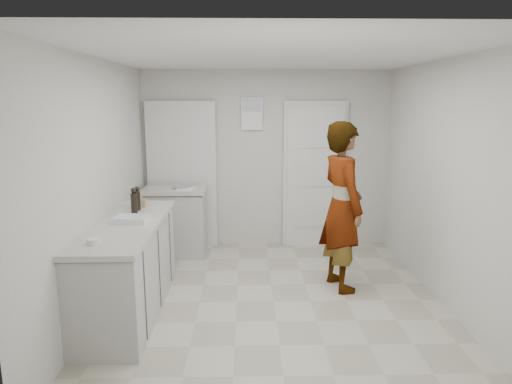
{
  "coord_description": "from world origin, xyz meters",
  "views": [
    {
      "loc": [
        -0.28,
        -4.49,
        2.08
      ],
      "look_at": [
        -0.18,
        0.4,
        1.1
      ],
      "focal_mm": 32.0,
      "sensor_mm": 36.0,
      "label": 1
    }
  ],
  "objects_px": {
    "egg_bowl": "(94,241)",
    "person": "(342,207)",
    "oil_cruet_a": "(134,201)",
    "cake_mix_box": "(137,200)",
    "oil_cruet_b": "(138,199)",
    "baking_dish": "(132,219)",
    "spice_jar": "(145,203)"
  },
  "relations": [
    {
      "from": "egg_bowl",
      "to": "person",
      "type": "bearing_deg",
      "value": 28.31
    },
    {
      "from": "oil_cruet_a",
      "to": "egg_bowl",
      "type": "bearing_deg",
      "value": -94.53
    },
    {
      "from": "cake_mix_box",
      "to": "oil_cruet_b",
      "type": "bearing_deg",
      "value": -90.79
    },
    {
      "from": "oil_cruet_a",
      "to": "oil_cruet_b",
      "type": "relative_size",
      "value": 1.02
    },
    {
      "from": "cake_mix_box",
      "to": "baking_dish",
      "type": "relative_size",
      "value": 0.48
    },
    {
      "from": "person",
      "to": "spice_jar",
      "type": "distance_m",
      "value": 2.17
    },
    {
      "from": "egg_bowl",
      "to": "oil_cruet_b",
      "type": "bearing_deg",
      "value": 85.49
    },
    {
      "from": "oil_cruet_b",
      "to": "person",
      "type": "bearing_deg",
      "value": 2.04
    },
    {
      "from": "oil_cruet_b",
      "to": "baking_dish",
      "type": "distance_m",
      "value": 0.49
    },
    {
      "from": "cake_mix_box",
      "to": "baking_dish",
      "type": "bearing_deg",
      "value": -97.58
    },
    {
      "from": "cake_mix_box",
      "to": "oil_cruet_a",
      "type": "distance_m",
      "value": 0.27
    },
    {
      "from": "spice_jar",
      "to": "egg_bowl",
      "type": "xyz_separation_m",
      "value": [
        -0.14,
        -1.31,
        -0.02
      ]
    },
    {
      "from": "person",
      "to": "oil_cruet_b",
      "type": "bearing_deg",
      "value": 77.0
    },
    {
      "from": "spice_jar",
      "to": "baking_dish",
      "type": "bearing_deg",
      "value": -89.84
    },
    {
      "from": "oil_cruet_a",
      "to": "oil_cruet_b",
      "type": "bearing_deg",
      "value": 85.66
    },
    {
      "from": "person",
      "to": "oil_cruet_a",
      "type": "relative_size",
      "value": 6.92
    },
    {
      "from": "person",
      "to": "oil_cruet_b",
      "type": "height_order",
      "value": "person"
    },
    {
      "from": "oil_cruet_a",
      "to": "oil_cruet_b",
      "type": "height_order",
      "value": "oil_cruet_a"
    },
    {
      "from": "spice_jar",
      "to": "oil_cruet_a",
      "type": "height_order",
      "value": "oil_cruet_a"
    },
    {
      "from": "baking_dish",
      "to": "oil_cruet_b",
      "type": "bearing_deg",
      "value": 95.74
    },
    {
      "from": "baking_dish",
      "to": "egg_bowl",
      "type": "bearing_deg",
      "value": -101.5
    },
    {
      "from": "person",
      "to": "spice_jar",
      "type": "xyz_separation_m",
      "value": [
        -2.17,
        0.06,
        0.03
      ]
    },
    {
      "from": "oil_cruet_a",
      "to": "egg_bowl",
      "type": "height_order",
      "value": "oil_cruet_a"
    },
    {
      "from": "oil_cruet_b",
      "to": "egg_bowl",
      "type": "height_order",
      "value": "oil_cruet_b"
    },
    {
      "from": "oil_cruet_b",
      "to": "egg_bowl",
      "type": "relative_size",
      "value": 2.3
    },
    {
      "from": "baking_dish",
      "to": "egg_bowl",
      "type": "xyz_separation_m",
      "value": [
        -0.14,
        -0.69,
        -0.0
      ]
    },
    {
      "from": "person",
      "to": "cake_mix_box",
      "type": "relative_size",
      "value": 11.53
    },
    {
      "from": "person",
      "to": "cake_mix_box",
      "type": "bearing_deg",
      "value": 73.3
    },
    {
      "from": "oil_cruet_b",
      "to": "baking_dish",
      "type": "relative_size",
      "value": 0.77
    },
    {
      "from": "person",
      "to": "oil_cruet_b",
      "type": "distance_m",
      "value": 2.22
    },
    {
      "from": "spice_jar",
      "to": "egg_bowl",
      "type": "height_order",
      "value": "spice_jar"
    },
    {
      "from": "egg_bowl",
      "to": "baking_dish",
      "type": "bearing_deg",
      "value": 78.5
    }
  ]
}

